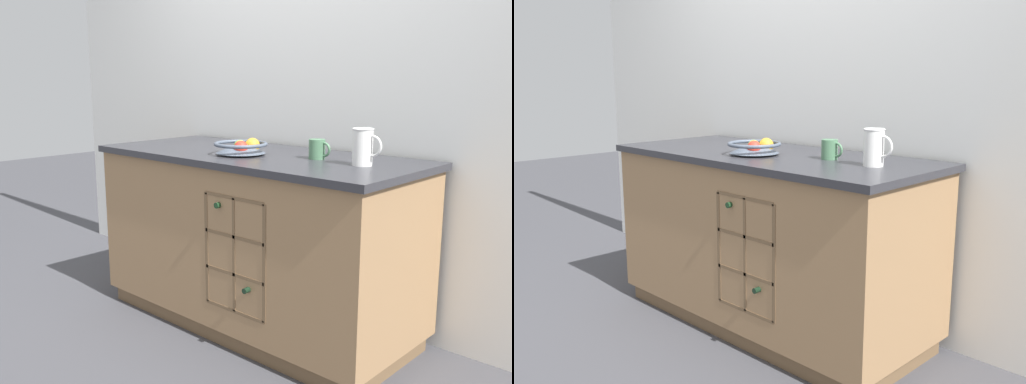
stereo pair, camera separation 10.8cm
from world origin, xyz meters
TOP-DOWN VIEW (x-y plane):
  - ground_plane at (0.00, 0.00)m, footprint 14.00×14.00m
  - back_wall at (0.00, 0.43)m, footprint 4.40×0.06m
  - kitchen_island at (0.00, -0.00)m, footprint 1.78×0.76m
  - fruit_bowl at (-0.01, -0.10)m, footprint 0.27×0.27m
  - white_pitcher at (0.63, 0.02)m, footprint 0.15×0.10m
  - ceramic_mug at (0.36, 0.04)m, footprint 0.12×0.08m

SIDE VIEW (x-z plane):
  - ground_plane at x=0.00m, z-range 0.00..0.00m
  - kitchen_island at x=0.00m, z-range 0.01..0.94m
  - fruit_bowl at x=-0.01m, z-range 0.94..1.02m
  - ceramic_mug at x=0.36m, z-range 0.94..1.03m
  - white_pitcher at x=0.63m, z-range 0.94..1.11m
  - back_wall at x=0.00m, z-range 0.00..2.55m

